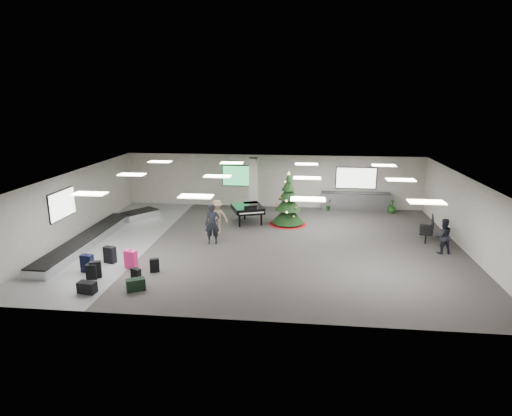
# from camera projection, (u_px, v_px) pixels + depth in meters

# --- Properties ---
(ground) EXTENTS (18.00, 18.00, 0.00)m
(ground) POSITION_uv_depth(u_px,v_px,m) (262.00, 244.00, 19.78)
(ground) COLOR #363331
(ground) RESTS_ON ground
(room_envelope) EXTENTS (18.02, 14.02, 3.21)m
(room_envelope) POSITION_uv_depth(u_px,v_px,m) (255.00, 191.00, 19.87)
(room_envelope) COLOR #9E9B90
(room_envelope) RESTS_ON ground
(baggage_carousel) EXTENTS (2.28, 9.71, 0.43)m
(baggage_carousel) POSITION_uv_depth(u_px,v_px,m) (99.00, 234.00, 20.45)
(baggage_carousel) COLOR silver
(baggage_carousel) RESTS_ON ground
(service_counter) EXTENTS (4.05, 0.65, 1.08)m
(service_counter) POSITION_uv_depth(u_px,v_px,m) (355.00, 201.00, 25.52)
(service_counter) COLOR silver
(service_counter) RESTS_ON ground
(suitcase_0) EXTENTS (0.47, 0.36, 0.66)m
(suitcase_0) POSITION_uv_depth(u_px,v_px,m) (96.00, 270.00, 16.03)
(suitcase_0) COLOR black
(suitcase_0) RESTS_ON ground
(suitcase_1) EXTENTS (0.42, 0.34, 0.59)m
(suitcase_1) POSITION_uv_depth(u_px,v_px,m) (136.00, 276.00, 15.56)
(suitcase_1) COLOR black
(suitcase_1) RESTS_ON ground
(pink_suitcase) EXTENTS (0.52, 0.38, 0.76)m
(pink_suitcase) POSITION_uv_depth(u_px,v_px,m) (131.00, 259.00, 16.89)
(pink_suitcase) COLOR #F82074
(pink_suitcase) RESTS_ON ground
(suitcase_3) EXTENTS (0.41, 0.32, 0.56)m
(suitcase_3) POSITION_uv_depth(u_px,v_px,m) (154.00, 265.00, 16.57)
(suitcase_3) COLOR black
(suitcase_3) RESTS_ON ground
(navy_suitcase) EXTENTS (0.48, 0.31, 0.72)m
(navy_suitcase) POSITION_uv_depth(u_px,v_px,m) (87.00, 263.00, 16.54)
(navy_suitcase) COLOR black
(navy_suitcase) RESTS_ON ground
(suitcase_5) EXTENTS (0.41, 0.25, 0.60)m
(suitcase_5) POSITION_uv_depth(u_px,v_px,m) (92.00, 272.00, 15.92)
(suitcase_5) COLOR black
(suitcase_5) RESTS_ON ground
(green_duffel) EXTENTS (0.72, 0.59, 0.45)m
(green_duffel) POSITION_uv_depth(u_px,v_px,m) (136.00, 285.00, 15.00)
(green_duffel) COLOR black
(green_duffel) RESTS_ON ground
(suitcase_8) EXTENTS (0.52, 0.38, 0.72)m
(suitcase_8) POSITION_uv_depth(u_px,v_px,m) (110.00, 255.00, 17.45)
(suitcase_8) COLOR black
(suitcase_8) RESTS_ON ground
(black_duffel) EXTENTS (0.66, 0.42, 0.43)m
(black_duffel) POSITION_uv_depth(u_px,v_px,m) (87.00, 287.00, 14.80)
(black_duffel) COLOR black
(black_duffel) RESTS_ON ground
(christmas_tree) EXTENTS (2.01, 2.01, 2.87)m
(christmas_tree) POSITION_uv_depth(u_px,v_px,m) (288.00, 206.00, 22.59)
(christmas_tree) COLOR maroon
(christmas_tree) RESTS_ON ground
(grand_piano) EXTENTS (2.05, 2.33, 1.11)m
(grand_piano) POSITION_uv_depth(u_px,v_px,m) (248.00, 209.00, 22.88)
(grand_piano) COLOR black
(grand_piano) RESTS_ON ground
(bench) EXTENTS (0.99, 1.78, 1.07)m
(bench) POSITION_uv_depth(u_px,v_px,m) (429.00, 227.00, 20.26)
(bench) COLOR black
(bench) RESTS_ON ground
(traveler_a) EXTENTS (0.73, 0.53, 1.87)m
(traveler_a) POSITION_uv_depth(u_px,v_px,m) (213.00, 224.00, 19.63)
(traveler_a) COLOR black
(traveler_a) RESTS_ON ground
(traveler_b) EXTENTS (1.12, 0.68, 1.68)m
(traveler_b) POSITION_uv_depth(u_px,v_px,m) (217.00, 216.00, 21.21)
(traveler_b) COLOR #9B7D5F
(traveler_b) RESTS_ON ground
(traveler_bench) EXTENTS (0.87, 0.74, 1.56)m
(traveler_bench) POSITION_uv_depth(u_px,v_px,m) (443.00, 236.00, 18.43)
(traveler_bench) COLOR black
(traveler_bench) RESTS_ON ground
(potted_plant_left) EXTENTS (0.47, 0.41, 0.71)m
(potted_plant_left) POSITION_uv_depth(u_px,v_px,m) (329.00, 205.00, 25.51)
(potted_plant_left) COLOR #14411B
(potted_plant_left) RESTS_ON ground
(potted_plant_right) EXTENTS (0.55, 0.55, 0.82)m
(potted_plant_right) POSITION_uv_depth(u_px,v_px,m) (392.00, 206.00, 24.88)
(potted_plant_right) COLOR #14411B
(potted_plant_right) RESTS_ON ground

